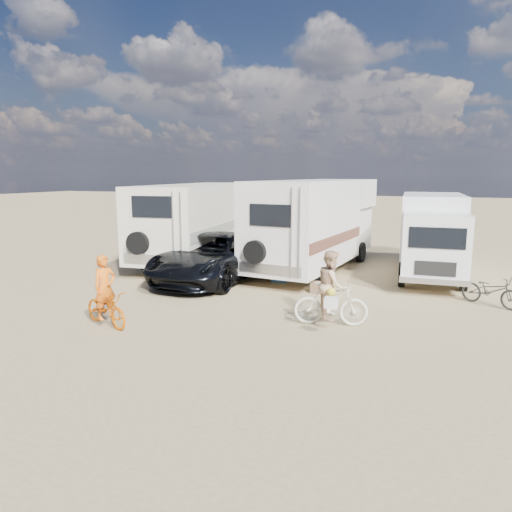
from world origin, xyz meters
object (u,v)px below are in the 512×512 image
at_px(rv_main, 316,226).
at_px(rider_man, 105,294).
at_px(crate, 319,288).
at_px(bike_parked, 491,290).
at_px(box_truck, 432,236).
at_px(rider_woman, 331,292).
at_px(rv_left, 199,223).
at_px(bike_woman, 331,304).
at_px(cooler, 280,276).
at_px(dark_suv, 215,257).
at_px(bike_man, 106,308).

xyz_separation_m(rv_main, rider_man, (-3.02, -8.46, -0.92)).
height_order(rv_main, rider_man, rv_main).
bearing_deg(crate, bike_parked, 3.60).
bearing_deg(box_truck, rider_woman, -110.45).
relative_size(rv_left, crate, 21.00).
height_order(bike_woman, cooler, bike_woman).
distance_m(rv_main, dark_suv, 4.20).
relative_size(dark_suv, bike_man, 3.52).
bearing_deg(bike_man, crate, -17.92).
height_order(box_truck, bike_parked, box_truck).
bearing_deg(dark_suv, rv_main, 49.47).
height_order(rv_main, crate, rv_main).
distance_m(dark_suv, cooler, 2.34).
xyz_separation_m(cooler, crate, (1.60, -1.02, -0.05)).
height_order(rv_main, cooler, rv_main).
bearing_deg(crate, bike_woman, -71.28).
bearing_deg(bike_parked, rv_main, 92.44).
bearing_deg(bike_parked, crate, 124.86).
relative_size(rv_main, rider_woman, 4.80).
distance_m(box_truck, bike_man, 11.35).
bearing_deg(rv_main, rv_left, -175.89).
bearing_deg(cooler, rv_main, 72.42).
bearing_deg(bike_woman, cooler, 20.86).
distance_m(rider_man, cooler, 6.49).
height_order(rv_main, box_truck, rv_main).
bearing_deg(cooler, rider_man, -115.97).
bearing_deg(rider_woman, bike_woman, 167.76).
xyz_separation_m(rider_man, cooler, (2.42, 5.99, -0.57)).
relative_size(rv_main, rider_man, 5.13).
bearing_deg(rider_man, box_truck, -18.20).
distance_m(dark_suv, bike_parked, 8.59).
xyz_separation_m(box_truck, rider_woman, (-2.12, -6.77, -0.61)).
bearing_deg(box_truck, bike_parked, -67.62).
relative_size(rider_woman, crate, 4.09).
distance_m(bike_woman, bike_parked, 5.01).
distance_m(dark_suv, rider_man, 5.46).
bearing_deg(rider_man, rv_left, 34.46).
distance_m(box_truck, cooler, 5.61).
xyz_separation_m(box_truck, bike_man, (-7.15, -8.75, -1.01)).
xyz_separation_m(rv_left, bike_woman, (7.10, -6.68, -1.06)).
bearing_deg(bike_woman, rider_man, 99.18).
distance_m(rv_main, bike_woman, 6.89).
height_order(rider_woman, crate, rider_woman).
bearing_deg(rider_man, rider_woman, -47.52).
relative_size(rider_woman, bike_parked, 0.99).
bearing_deg(rv_left, cooler, -37.51).
height_order(rider_woman, cooler, rider_woman).
distance_m(box_truck, dark_suv, 7.70).
bearing_deg(cooler, crate, -36.45).
distance_m(bike_parked, crate, 4.81).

